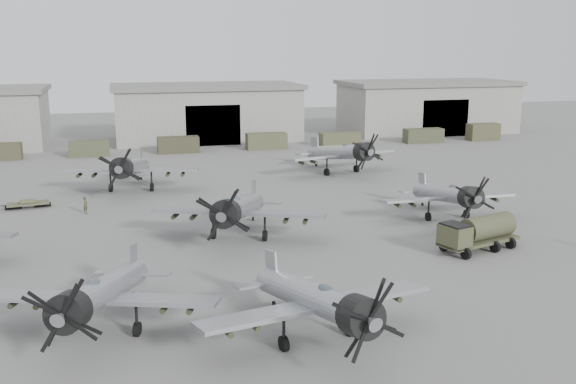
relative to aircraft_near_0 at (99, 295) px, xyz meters
name	(u,v)px	position (x,y,z in m)	size (l,w,h in m)	color
ground	(333,264)	(15.04, 7.35, -2.22)	(220.00, 220.00, 0.00)	slate
hangar_center	(207,112)	(15.04, 69.31, 2.15)	(29.00, 14.80, 8.70)	#A3A298
hangar_right	(426,106)	(53.04, 69.31, 2.15)	(29.00, 14.80, 8.70)	#A3A298
support_truck_2	(89,149)	(-2.56, 57.35, -1.19)	(5.20, 2.20, 2.06)	#41472E
support_truck_3	(178,145)	(9.34, 57.35, -1.11)	(5.67, 2.20, 2.22)	#393825
support_truck_4	(266,141)	(21.92, 57.35, -1.07)	(5.78, 2.20, 2.30)	#474B31
support_truck_5	(340,139)	(33.10, 57.35, -1.23)	(5.93, 2.20, 1.99)	#4A4B31
support_truck_6	(423,136)	(46.66, 57.35, -1.15)	(6.00, 2.20, 2.14)	#3F422B
support_truck_7	(483,132)	(56.96, 57.35, -0.91)	(4.94, 2.20, 2.61)	#45442D
aircraft_near_0	(99,295)	(0.00, 0.00, 0.00)	(12.13, 10.93, 4.88)	#92949A
aircraft_near_1	(319,301)	(10.50, -3.77, 0.04)	(12.53, 11.28, 4.98)	#9A9DA3
aircraft_mid_1	(238,209)	(9.85, 14.50, 0.21)	(13.12, 11.87, 5.34)	gray
aircraft_mid_2	(449,195)	(28.26, 15.74, -0.06)	(11.83, 10.64, 4.75)	#93959B
aircraft_far_0	(130,168)	(2.35, 33.82, 0.28)	(13.82, 12.44, 5.49)	#92949A
aircraft_far_1	(343,153)	(26.28, 37.02, 0.27)	(13.77, 12.40, 5.48)	#979A9F
fuel_tanker	(478,231)	(26.20, 7.64, -0.79)	(6.78, 4.21, 2.49)	#41442C
tug_trailer	(1,205)	(-9.20, 28.91, -1.74)	(6.42, 2.10, 1.27)	#484B31
ground_crew	(86,205)	(-1.76, 25.80, -1.43)	(0.58, 0.38, 1.58)	#3E442D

